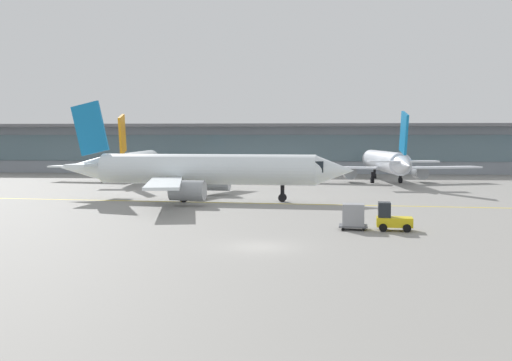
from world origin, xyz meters
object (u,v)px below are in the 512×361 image
Objects in this scene: baggage_tug at (391,219)px; cargo_dolly_lead at (353,216)px; gate_airplane_2 at (385,162)px; taxiing_regional_jet at (203,170)px; gate_airplane_1 at (139,162)px.

baggage_tug is 1.21× the size of cargo_dolly_lead.
baggage_tug is (-6.24, -48.95, -2.26)m from gate_airplane_2.
taxiing_regional_jet reaches higher than cargo_dolly_lead.
cargo_dolly_lead is at bearing 166.07° from gate_airplane_2.
gate_airplane_1 is at bearing 86.24° from gate_airplane_2.
cargo_dolly_lead is (-9.01, -48.70, -2.10)m from gate_airplane_2.
taxiing_regional_jet is at bearing 135.93° from baggage_tug.
gate_airplane_1 is at bearing 126.57° from cargo_dolly_lead.
gate_airplane_2 is at bearing 56.06° from taxiing_regional_jet.
baggage_tug is (32.62, -49.16, -2.18)m from gate_airplane_1.
cargo_dolly_lead is (29.85, -48.91, -2.02)m from gate_airplane_1.
gate_airplane_2 is 14.18× the size of cargo_dolly_lead.
taxiing_regional_jet is at bearing 137.01° from gate_airplane_2.
gate_airplane_1 is at bearing 123.30° from taxiing_regional_jet.
gate_airplane_1 is 11.39× the size of baggage_tug.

